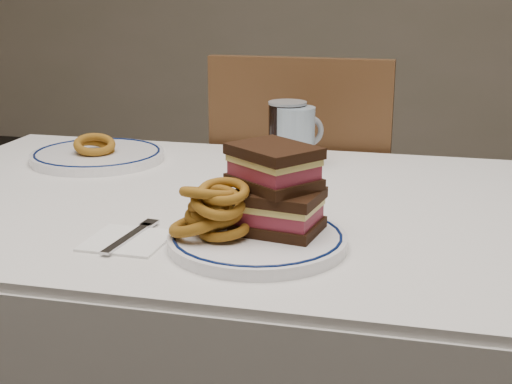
% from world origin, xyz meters
% --- Properties ---
extents(dining_table, '(1.27, 0.87, 0.75)m').
position_xyz_m(dining_table, '(0.00, 0.00, 0.64)').
color(dining_table, white).
rests_on(dining_table, floor).
extents(chair_far, '(0.45, 0.45, 0.96)m').
position_xyz_m(chair_far, '(0.07, 0.59, 0.52)').
color(chair_far, '#443016').
rests_on(chair_far, floor).
extents(main_plate, '(0.27, 0.27, 0.02)m').
position_xyz_m(main_plate, '(0.13, -0.22, 0.76)').
color(main_plate, white).
rests_on(main_plate, dining_table).
extents(reuben_sandwich, '(0.16, 0.15, 0.13)m').
position_xyz_m(reuben_sandwich, '(0.15, -0.19, 0.83)').
color(reuben_sandwich, black).
rests_on(reuben_sandwich, main_plate).
extents(onion_rings_main, '(0.13, 0.11, 0.09)m').
position_xyz_m(onion_rings_main, '(0.07, -0.24, 0.81)').
color(onion_rings_main, brown).
rests_on(onion_rings_main, main_plate).
extents(ketchup_ramekin, '(0.06, 0.06, 0.03)m').
position_xyz_m(ketchup_ramekin, '(0.12, -0.15, 0.79)').
color(ketchup_ramekin, white).
rests_on(ketchup_ramekin, main_plate).
extents(beer_mug, '(0.12, 0.08, 0.14)m').
position_xyz_m(beer_mug, '(0.08, 0.28, 0.82)').
color(beer_mug, black).
rests_on(beer_mug, dining_table).
extents(water_glass, '(0.08, 0.08, 0.13)m').
position_xyz_m(water_glass, '(0.10, 0.26, 0.81)').
color(water_glass, '#96ADC1').
rests_on(water_glass, dining_table).
extents(far_plate, '(0.29, 0.29, 0.02)m').
position_xyz_m(far_plate, '(-0.34, 0.21, 0.76)').
color(far_plate, white).
rests_on(far_plate, dining_table).
extents(onion_rings_far, '(0.10, 0.10, 0.06)m').
position_xyz_m(onion_rings_far, '(-0.34, 0.21, 0.78)').
color(onion_rings_far, brown).
rests_on(onion_rings_far, far_plate).
extents(napkin_fork, '(0.12, 0.16, 0.01)m').
position_xyz_m(napkin_fork, '(-0.07, -0.24, 0.75)').
color(napkin_fork, white).
rests_on(napkin_fork, dining_table).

